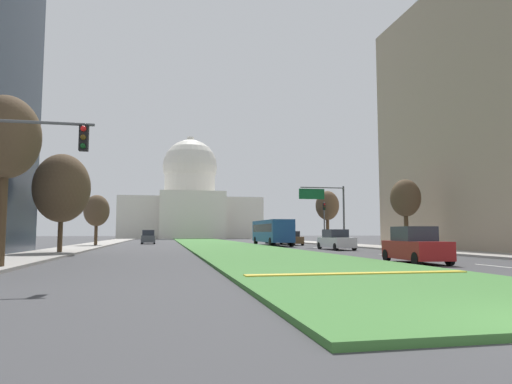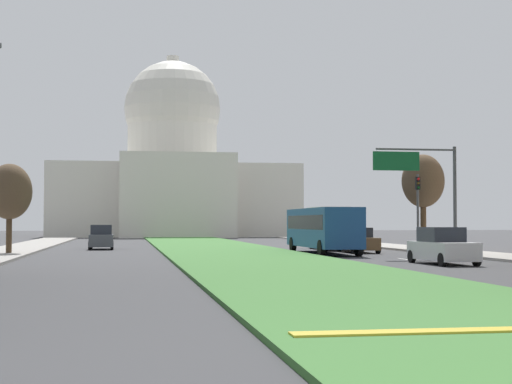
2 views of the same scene
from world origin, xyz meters
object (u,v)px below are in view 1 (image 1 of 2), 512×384
at_px(traffic_light_far_right, 324,217).
at_px(sedan_distant, 291,239).
at_px(overhead_guide_sign, 328,203).
at_px(capitol_building, 190,204).
at_px(city_bus, 272,230).
at_px(street_tree_left_near, 5,139).
at_px(box_truck_delivery, 277,231).
at_px(sedan_far_horizon, 148,237).
at_px(traffic_light_near_left, 14,161).
at_px(street_tree_left_far, 97,211).
at_px(street_tree_right_far, 327,206).
at_px(sedan_lead_stopped, 415,246).
at_px(sedan_midblock, 336,240).
at_px(street_tree_left_mid, 62,188).
at_px(street_tree_right_mid, 405,199).

height_order(traffic_light_far_right, sedan_distant, traffic_light_far_right).
relative_size(overhead_guide_sign, sedan_distant, 1.38).
distance_m(capitol_building, city_bus, 66.85).
xyz_separation_m(overhead_guide_sign, street_tree_left_near, (-23.79, -24.54, 0.94)).
height_order(capitol_building, box_truck_delivery, capitol_building).
bearing_deg(sedan_far_horizon, capitol_building, 81.21).
relative_size(sedan_far_horizon, city_bus, 0.38).
height_order(traffic_light_near_left, city_bus, traffic_light_near_left).
height_order(traffic_light_near_left, sedan_distant, traffic_light_near_left).
bearing_deg(traffic_light_near_left, overhead_guide_sign, 54.29).
bearing_deg(street_tree_left_far, street_tree_right_far, 1.00).
bearing_deg(sedan_lead_stopped, sedan_far_horizon, 109.24).
relative_size(sedan_distant, box_truck_delivery, 0.73).
distance_m(sedan_lead_stopped, sedan_distant, 32.38).
bearing_deg(traffic_light_near_left, street_tree_right_far, 57.07).
bearing_deg(sedan_far_horizon, sedan_distant, -28.30).
xyz_separation_m(capitol_building, sedan_midblock, (8.52, -79.78, -8.04)).
bearing_deg(sedan_lead_stopped, street_tree_left_mid, 145.07).
xyz_separation_m(capitol_building, street_tree_left_far, (-13.95, -65.38, -4.95)).
bearing_deg(sedan_lead_stopped, street_tree_left_far, 122.06).
xyz_separation_m(overhead_guide_sign, sedan_distant, (-1.76, 7.85, -3.83)).
distance_m(street_tree_right_far, box_truck_delivery, 8.65).
bearing_deg(street_tree_right_far, street_tree_left_near, -129.53).
bearing_deg(street_tree_right_mid, street_tree_left_mid, 179.55).
distance_m(street_tree_left_far, sedan_midblock, 26.87).
xyz_separation_m(sedan_midblock, box_truck_delivery, (0.06, 21.38, 0.83)).
xyz_separation_m(traffic_light_far_right, street_tree_right_mid, (1.25, -16.24, 1.08)).
xyz_separation_m(traffic_light_far_right, city_bus, (-6.16, 1.01, -1.54)).
bearing_deg(sedan_lead_stopped, box_truck_delivery, 86.06).
distance_m(traffic_light_far_right, city_bus, 6.43).
bearing_deg(sedan_distant, city_bus, -153.80).
bearing_deg(street_tree_right_mid, traffic_light_near_left, -141.70).
xyz_separation_m(street_tree_left_near, sedan_far_horizon, (4.75, 41.70, -4.71)).
relative_size(overhead_guide_sign, street_tree_left_near, 0.87).
bearing_deg(sedan_far_horizon, street_tree_left_near, -96.50).
xyz_separation_m(traffic_light_near_left, street_tree_left_near, (-2.10, 5.63, 1.77)).
distance_m(capitol_building, sedan_lead_stopped, 97.61).
bearing_deg(box_truck_delivery, sedan_far_horizon, 170.56).
relative_size(street_tree_right_far, city_bus, 0.61).
bearing_deg(traffic_light_near_left, street_tree_left_far, 94.14).
bearing_deg(box_truck_delivery, sedan_midblock, -90.17).
relative_size(street_tree_left_far, sedan_far_horizon, 1.35).
bearing_deg(street_tree_left_mid, traffic_light_far_right, 31.65).
distance_m(street_tree_left_mid, sedan_distant, 29.42).
xyz_separation_m(capitol_building, overhead_guide_sign, (10.45, -72.69, -4.26)).
distance_m(street_tree_left_far, sedan_distant, 22.86).
distance_m(capitol_building, sedan_midblock, 80.63).
distance_m(traffic_light_far_right, sedan_distant, 4.85).
bearing_deg(box_truck_delivery, sedan_distant, -89.07).
distance_m(street_tree_right_far, sedan_lead_stopped, 33.29).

